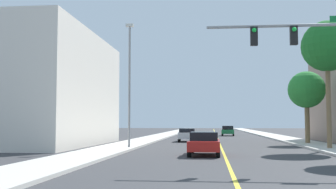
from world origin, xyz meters
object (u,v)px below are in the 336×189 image
at_px(traffic_signal_mast, 328,56).
at_px(car_green, 228,131).
at_px(car_red, 204,143).
at_px(car_silver, 187,135).
at_px(street_lamp, 129,79).
at_px(palm_far, 306,90).
at_px(palm_mid, 327,47).

bearing_deg(traffic_signal_mast, car_green, 93.64).
xyz_separation_m(car_red, car_silver, (-2.00, 17.37, -0.01)).
bearing_deg(street_lamp, car_red, -43.31).
xyz_separation_m(palm_far, car_green, (-5.93, 23.59, -3.98)).
bearing_deg(palm_far, palm_mid, -91.65).
distance_m(palm_mid, car_silver, 17.16).
bearing_deg(car_red, traffic_signal_mast, -45.26).
bearing_deg(traffic_signal_mast, palm_mid, 74.86).
height_order(palm_mid, car_green, palm_mid).
bearing_deg(street_lamp, traffic_signal_mast, -44.56).
xyz_separation_m(street_lamp, car_green, (8.29, 31.48, -4.30)).
bearing_deg(car_red, car_green, 86.06).
bearing_deg(car_silver, palm_far, -24.65).
bearing_deg(traffic_signal_mast, street_lamp, 135.44).
bearing_deg(car_red, street_lamp, 137.17).
height_order(traffic_signal_mast, car_silver, traffic_signal_mast).
distance_m(palm_far, car_green, 24.65).
distance_m(street_lamp, car_silver, 13.42).
bearing_deg(car_silver, car_red, -86.11).
bearing_deg(car_green, palm_mid, -77.00).
bearing_deg(palm_far, traffic_signal_mast, -99.82).
distance_m(street_lamp, car_red, 8.67).
relative_size(traffic_signal_mast, car_red, 1.76).
height_order(street_lamp, palm_far, street_lamp).
relative_size(traffic_signal_mast, palm_mid, 0.85).
distance_m(car_red, car_silver, 17.48).
bearing_deg(street_lamp, palm_far, 29.01).
height_order(traffic_signal_mast, palm_mid, palm_mid).
bearing_deg(palm_far, car_red, -123.91).
bearing_deg(car_silver, car_green, 73.21).
height_order(palm_mid, car_red, palm_mid).
distance_m(car_red, car_green, 36.73).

